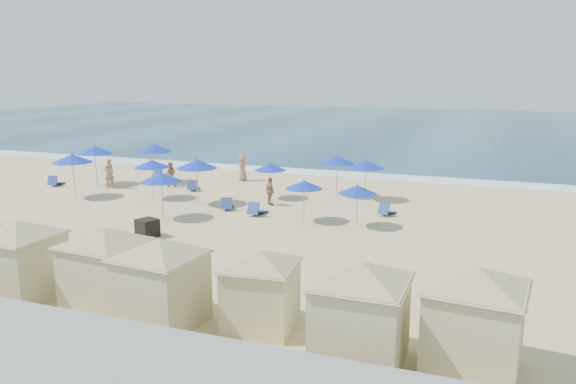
# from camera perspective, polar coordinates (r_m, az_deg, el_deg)

# --- Properties ---
(ground) EXTENTS (160.00, 160.00, 0.00)m
(ground) POSITION_cam_1_polar(r_m,az_deg,el_deg) (27.21, -9.84, -3.29)
(ground) COLOR #CDB682
(ground) RESTS_ON ground
(ocean) EXTENTS (160.00, 80.00, 0.06)m
(ocean) POSITION_cam_1_polar(r_m,az_deg,el_deg) (79.06, 10.78, 6.61)
(ocean) COLOR #0E304D
(ocean) RESTS_ON ground
(surf_line) EXTENTS (160.00, 2.50, 0.08)m
(surf_line) POSITION_cam_1_polar(r_m,az_deg,el_deg) (40.99, 1.13, 2.06)
(surf_line) COLOR white
(surf_line) RESTS_ON ground
(trash_bin) EXTENTS (1.03, 1.03, 0.80)m
(trash_bin) POSITION_cam_1_polar(r_m,az_deg,el_deg) (25.51, -14.10, -3.57)
(trash_bin) COLOR black
(trash_bin) RESTS_ON ground
(cabana_1) EXTENTS (4.58, 4.58, 2.88)m
(cabana_1) POSITION_cam_1_polar(r_m,az_deg,el_deg) (19.61, -25.66, -5.30)
(cabana_1) COLOR beige
(cabana_1) RESTS_ON ground
(cabana_2) EXTENTS (4.51, 4.51, 2.84)m
(cabana_2) POSITION_cam_1_polar(r_m,az_deg,el_deg) (17.89, -18.04, -6.35)
(cabana_2) COLOR beige
(cabana_2) RESTS_ON ground
(cabana_3) EXTENTS (4.50, 4.50, 2.83)m
(cabana_3) POSITION_cam_1_polar(r_m,az_deg,el_deg) (16.34, -12.84, -7.80)
(cabana_3) COLOR beige
(cabana_3) RESTS_ON ground
(cabana_4) EXTENTS (4.03, 4.03, 2.54)m
(cabana_4) POSITION_cam_1_polar(r_m,az_deg,el_deg) (15.81, -2.80, -8.83)
(cabana_4) COLOR beige
(cabana_4) RESTS_ON ground
(cabana_5) EXTENTS (4.64, 4.64, 2.91)m
(cabana_5) POSITION_cam_1_polar(r_m,az_deg,el_deg) (14.03, 7.41, -10.77)
(cabana_5) COLOR beige
(cabana_5) RESTS_ON ground
(cabana_6) EXTENTS (4.65, 4.65, 2.93)m
(cabana_6) POSITION_cam_1_polar(r_m,az_deg,el_deg) (14.23, 18.49, -10.92)
(cabana_6) COLOR beige
(cabana_6) RESTS_ON ground
(umbrella_0) EXTENTS (2.32, 2.32, 2.64)m
(umbrella_0) POSITION_cam_1_polar(r_m,az_deg,el_deg) (34.61, -21.06, 3.20)
(umbrella_0) COLOR #A5A8AD
(umbrella_0) RESTS_ON ground
(umbrella_1) EXTENTS (2.29, 2.29, 2.61)m
(umbrella_1) POSITION_cam_1_polar(r_m,az_deg,el_deg) (38.18, -19.05, 4.05)
(umbrella_1) COLOR #A5A8AD
(umbrella_1) RESTS_ON ground
(umbrella_2) EXTENTS (2.05, 2.05, 2.34)m
(umbrella_2) POSITION_cam_1_polar(r_m,az_deg,el_deg) (32.97, -13.67, 2.80)
(umbrella_2) COLOR #A5A8AD
(umbrella_2) RESTS_ON ground
(umbrella_3) EXTENTS (2.33, 2.33, 2.65)m
(umbrella_3) POSITION_cam_1_polar(r_m,az_deg,el_deg) (37.81, -13.45, 4.36)
(umbrella_3) COLOR #A5A8AD
(umbrella_3) RESTS_ON ground
(umbrella_4) EXTENTS (2.27, 2.27, 2.59)m
(umbrella_4) POSITION_cam_1_polar(r_m,az_deg,el_deg) (30.97, -9.26, 2.82)
(umbrella_4) COLOR #A5A8AD
(umbrella_4) RESTS_ON ground
(umbrella_5) EXTENTS (2.11, 2.11, 2.40)m
(umbrella_5) POSITION_cam_1_polar(r_m,az_deg,el_deg) (28.22, -12.77, 1.47)
(umbrella_5) COLOR #A5A8AD
(umbrella_5) RESTS_ON ground
(umbrella_6) EXTENTS (1.86, 1.86, 2.12)m
(umbrella_6) POSITION_cam_1_polar(r_m,az_deg,el_deg) (32.11, -1.85, 2.56)
(umbrella_6) COLOR #A5A8AD
(umbrella_6) RESTS_ON ground
(umbrella_7) EXTENTS (1.85, 1.85, 2.11)m
(umbrella_7) POSITION_cam_1_polar(r_m,az_deg,el_deg) (27.01, 1.64, 0.75)
(umbrella_7) COLOR #A5A8AD
(umbrella_7) RESTS_ON ground
(umbrella_8) EXTENTS (2.18, 2.18, 2.49)m
(umbrella_8) POSITION_cam_1_polar(r_m,az_deg,el_deg) (32.81, 4.99, 3.28)
(umbrella_8) COLOR #A5A8AD
(umbrella_8) RESTS_ON ground
(umbrella_9) EXTENTS (2.09, 2.09, 2.38)m
(umbrella_9) POSITION_cam_1_polar(r_m,az_deg,el_deg) (31.92, 7.94, 2.81)
(umbrella_9) COLOR #A5A8AD
(umbrella_9) RESTS_ON ground
(umbrella_10) EXTENTS (1.82, 1.82, 2.07)m
(umbrella_10) POSITION_cam_1_polar(r_m,az_deg,el_deg) (26.21, 7.07, 0.26)
(umbrella_10) COLOR #A5A8AD
(umbrella_10) RESTS_ON ground
(beach_chair_0) EXTENTS (0.90, 1.42, 0.72)m
(beach_chair_0) POSITION_cam_1_polar(r_m,az_deg,el_deg) (39.01, -22.56, 0.95)
(beach_chair_0) COLOR #273F8F
(beach_chair_0) RESTS_ON ground
(beach_chair_1) EXTENTS (0.62, 1.38, 0.76)m
(beach_chair_1) POSITION_cam_1_polar(r_m,az_deg,el_deg) (39.27, -12.82, 1.66)
(beach_chair_1) COLOR #273F8F
(beach_chair_1) RESTS_ON ground
(beach_chair_2) EXTENTS (0.95, 1.37, 0.69)m
(beach_chair_2) POSITION_cam_1_polar(r_m,az_deg,el_deg) (35.09, -9.62, 0.55)
(beach_chair_2) COLOR #273F8F
(beach_chair_2) RESTS_ON ground
(beach_chair_3) EXTENTS (1.02, 1.44, 0.73)m
(beach_chair_3) POSITION_cam_1_polar(r_m,az_deg,el_deg) (29.89, -6.20, -1.31)
(beach_chair_3) COLOR #273F8F
(beach_chair_3) RESTS_ON ground
(beach_chair_4) EXTENTS (0.69, 1.38, 0.74)m
(beach_chair_4) POSITION_cam_1_polar(r_m,az_deg,el_deg) (28.61, -3.22, -1.85)
(beach_chair_4) COLOR #273F8F
(beach_chair_4) RESTS_ON ground
(beach_chair_5) EXTENTS (0.81, 1.30, 0.67)m
(beach_chair_5) POSITION_cam_1_polar(r_m,az_deg,el_deg) (28.99, 9.96, -1.88)
(beach_chair_5) COLOR #273F8F
(beach_chair_5) RESTS_ON ground
(beachgoer_0) EXTENTS (0.65, 0.79, 1.88)m
(beachgoer_0) POSITION_cam_1_polar(r_m,az_deg,el_deg) (36.86, -17.72, 1.79)
(beachgoer_0) COLOR #A3705A
(beachgoer_0) RESTS_ON ground
(beachgoer_1) EXTENTS (0.97, 0.90, 1.60)m
(beachgoer_1) POSITION_cam_1_polar(r_m,az_deg,el_deg) (36.38, -11.89, 1.76)
(beachgoer_1) COLOR #A3705A
(beachgoer_1) RESTS_ON ground
(beachgoer_2) EXTENTS (0.92, 0.90, 1.56)m
(beachgoer_2) POSITION_cam_1_polar(r_m,az_deg,el_deg) (30.59, -1.83, 0.07)
(beachgoer_2) COLOR #A3705A
(beachgoer_2) RESTS_ON ground
(beachgoer_3) EXTENTS (0.61, 0.89, 1.75)m
(beachgoer_3) POSITION_cam_1_polar(r_m,az_deg,el_deg) (37.81, -4.64, 2.47)
(beachgoer_3) COLOR #A3705A
(beachgoer_3) RESTS_ON ground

